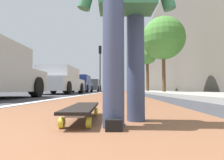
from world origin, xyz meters
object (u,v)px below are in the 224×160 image
Objects in this scene: parked_car_far at (79,84)px; street_tree_mid at (163,38)px; parked_car_mid at (60,81)px; street_tree_far at (147,56)px; traffic_light at (100,60)px; parked_car_end at (92,86)px; skateboard at (82,109)px.

parked_car_far is 8.07m from street_tree_mid.
parked_car_mid is 0.89× the size of street_tree_mid.
street_tree_mid is 1.06× the size of street_tree_far.
street_tree_far is (9.01, -6.27, 2.99)m from parked_car_mid.
parked_car_mid is at bearing 171.02° from traffic_light.
street_tree_mid reaches higher than street_tree_far.
parked_car_far is 1.03× the size of parked_car_end.
parked_car_end reaches higher than skateboard.
parked_car_mid reaches higher than parked_car_far.
traffic_light is (-3.85, -1.37, 2.55)m from parked_car_end.
street_tree_mid reaches higher than traffic_light.
parked_car_far is 0.97× the size of traffic_light.
traffic_light reaches higher than parked_car_mid.
skateboard is at bearing 170.14° from street_tree_far.
skateboard is at bearing -160.70° from parked_car_mid.
parked_car_end is (21.48, 3.14, 0.62)m from skateboard.
street_tree_mid reaches higher than parked_car_mid.
street_tree_mid is at bearing -74.30° from parked_car_mid.
parked_car_mid is at bearing 145.17° from street_tree_far.
traffic_light is at bearing 35.43° from street_tree_mid.
parked_car_end is (12.51, 0.00, -0.00)m from parked_car_mid.
parked_car_mid is 5.72m from parked_car_far.
parked_car_far is 0.98× the size of street_tree_far.
skateboard is at bearing -174.25° from traffic_light.
parked_car_end is 12.77m from street_tree_mid.
traffic_light is 0.95× the size of street_tree_mid.
parked_car_end reaches higher than parked_car_far.
parked_car_end is 0.95× the size of street_tree_far.
traffic_light reaches higher than parked_car_end.
traffic_light is at bearing 5.75° from skateboard.
parked_car_far is 4.17m from traffic_light.
street_tree_mid reaches higher than parked_car_end.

